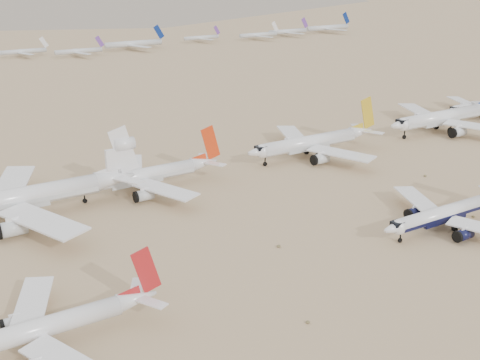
{
  "coord_description": "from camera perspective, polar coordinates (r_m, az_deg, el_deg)",
  "views": [
    {
      "loc": [
        -106.42,
        -91.76,
        65.56
      ],
      "look_at": [
        -23.83,
        42.97,
        7.0
      ],
      "focal_mm": 45.0,
      "sensor_mm": 36.0,
      "label": 1
    }
  ],
  "objects": [
    {
      "name": "desert_scrub",
      "position": [
        120.72,
        14.62,
        -13.15
      ],
      "size": [
        206.06,
        121.67,
        0.63
      ],
      "color": "brown",
      "rests_on": "ground"
    },
    {
      "name": "row2_gold_tail",
      "position": [
        211.64,
        7.03,
        3.6
      ],
      "size": [
        51.99,
        50.84,
        18.51
      ],
      "color": "white",
      "rests_on": "ground"
    },
    {
      "name": "distant_storage_row",
      "position": [
        461.73,
        -14.41,
        12.1
      ],
      "size": [
        566.02,
        62.54,
        15.62
      ],
      "color": "silver",
      "rests_on": "ground"
    },
    {
      "name": "main_airliner",
      "position": [
        163.65,
        19.26,
        -2.89
      ],
      "size": [
        43.47,
        42.46,
        15.34
      ],
      "color": "white",
      "rests_on": "ground"
    },
    {
      "name": "row2_navy_widebody",
      "position": [
        255.59,
        18.94,
        5.68
      ],
      "size": [
        57.41,
        56.14,
        20.42
      ],
      "color": "white",
      "rests_on": "ground"
    },
    {
      "name": "ground",
      "position": [
        155.07,
        16.09,
        -5.54
      ],
      "size": [
        7000.0,
        7000.0,
        0.0
      ],
      "primitive_type": "plane",
      "color": "#9A7859",
      "rests_on": "ground"
    },
    {
      "name": "second_airliner",
      "position": [
        114.72,
        -17.9,
        -13.14
      ],
      "size": [
        41.95,
        41.01,
        14.88
      ],
      "color": "white",
      "rests_on": "ground"
    },
    {
      "name": "row2_white_trijet",
      "position": [
        168.76,
        -19.63,
        -1.47
      ],
      "size": [
        61.14,
        59.76,
        21.67
      ],
      "color": "white",
      "rests_on": "ground"
    },
    {
      "name": "row2_orange_tail",
      "position": [
        180.81,
        -8.97,
        0.43
      ],
      "size": [
        47.63,
        46.6,
        16.99
      ],
      "color": "white",
      "rests_on": "ground"
    }
  ]
}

